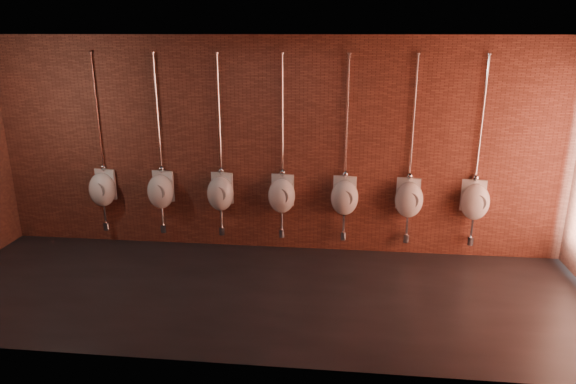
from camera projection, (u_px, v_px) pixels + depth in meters
name	position (u px, v px, depth m)	size (l,w,h in m)	color
ground	(261.00, 293.00, 6.65)	(8.50, 8.50, 0.00)	black
room_shell	(259.00, 140.00, 6.05)	(8.54, 3.04, 3.22)	black
urinal_0	(103.00, 189.00, 7.93)	(0.47, 0.43, 2.72)	white
urinal_1	(161.00, 190.00, 7.84)	(0.47, 0.43, 2.72)	white
urinal_2	(221.00, 192.00, 7.74)	(0.47, 0.43, 2.72)	white
urinal_3	(282.00, 194.00, 7.65)	(0.47, 0.43, 2.72)	white
urinal_4	(345.00, 196.00, 7.55)	(0.47, 0.43, 2.72)	white
urinal_5	(409.00, 199.00, 7.46)	(0.47, 0.43, 2.72)	white
urinal_6	(475.00, 201.00, 7.37)	(0.47, 0.43, 2.72)	white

